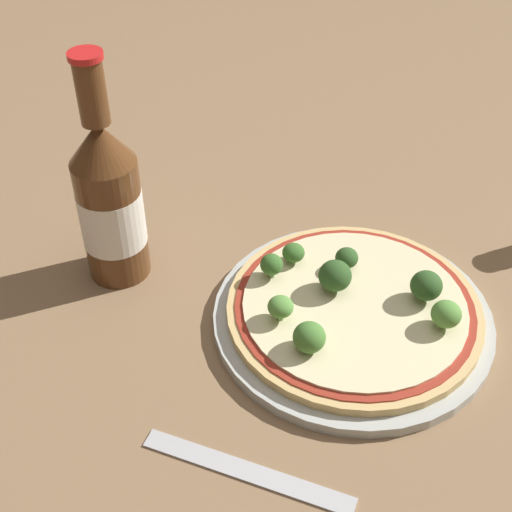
# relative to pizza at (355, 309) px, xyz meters

# --- Properties ---
(ground_plane) EXTENTS (3.00, 3.00, 0.00)m
(ground_plane) POSITION_rel_pizza_xyz_m (0.02, 0.00, -0.02)
(ground_plane) COLOR #846647
(plate) EXTENTS (0.28, 0.28, 0.01)m
(plate) POSITION_rel_pizza_xyz_m (-0.00, 0.00, -0.01)
(plate) COLOR #B2B7B2
(plate) RESTS_ON ground_plane
(pizza) EXTENTS (0.25, 0.25, 0.01)m
(pizza) POSITION_rel_pizza_xyz_m (0.00, 0.00, 0.00)
(pizza) COLOR tan
(pizza) RESTS_ON plate
(broccoli_floret_0) EXTENTS (0.03, 0.03, 0.03)m
(broccoli_floret_0) POSITION_rel_pizza_xyz_m (0.04, -0.08, 0.02)
(broccoli_floret_0) COLOR #7A9E5B
(broccoli_floret_0) RESTS_ON pizza
(broccoli_floret_1) EXTENTS (0.03, 0.03, 0.03)m
(broccoli_floret_1) POSITION_rel_pizza_xyz_m (0.00, 0.03, 0.03)
(broccoli_floret_1) COLOR #7A9E5B
(broccoli_floret_1) RESTS_ON pizza
(broccoli_floret_2) EXTENTS (0.03, 0.03, 0.03)m
(broccoli_floret_2) POSITION_rel_pizza_xyz_m (-0.07, 0.04, 0.02)
(broccoli_floret_2) COLOR #7A9E5B
(broccoli_floret_2) RESTS_ON pizza
(broccoli_floret_3) EXTENTS (0.02, 0.02, 0.03)m
(broccoli_floret_3) POSITION_rel_pizza_xyz_m (-0.03, 0.09, 0.02)
(broccoli_floret_3) COLOR #7A9E5B
(broccoli_floret_3) RESTS_ON pizza
(broccoli_floret_4) EXTENTS (0.02, 0.02, 0.02)m
(broccoli_floret_4) POSITION_rel_pizza_xyz_m (0.00, 0.09, 0.02)
(broccoli_floret_4) COLOR #7A9E5B
(broccoli_floret_4) RESTS_ON pizza
(broccoli_floret_5) EXTENTS (0.03, 0.03, 0.03)m
(broccoli_floret_5) POSITION_rel_pizza_xyz_m (0.05, -0.04, 0.03)
(broccoli_floret_5) COLOR #7A9E5B
(broccoli_floret_5) RESTS_ON pizza
(broccoli_floret_6) EXTENTS (0.03, 0.03, 0.03)m
(broccoli_floret_6) POSITION_rel_pizza_xyz_m (-0.08, -0.01, 0.02)
(broccoli_floret_6) COLOR #7A9E5B
(broccoli_floret_6) RESTS_ON pizza
(broccoli_floret_7) EXTENTS (0.02, 0.02, 0.03)m
(broccoli_floret_7) POSITION_rel_pizza_xyz_m (0.03, 0.04, 0.02)
(broccoli_floret_7) COLOR #7A9E5B
(broccoli_floret_7) RESTS_ON pizza
(beer_bottle) EXTENTS (0.07, 0.07, 0.25)m
(beer_bottle) POSITION_rel_pizza_xyz_m (-0.12, 0.23, 0.07)
(beer_bottle) COLOR #563319
(beer_bottle) RESTS_ON ground_plane
(fork) EXTENTS (0.09, 0.18, 0.00)m
(fork) POSITION_rel_pizza_xyz_m (-0.20, -0.05, -0.02)
(fork) COLOR #B2B2B7
(fork) RESTS_ON ground_plane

